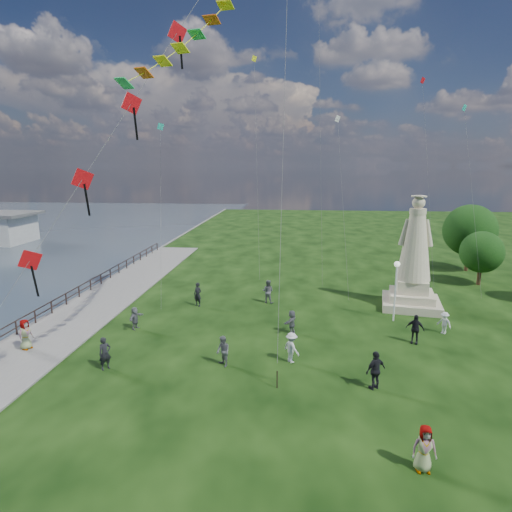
# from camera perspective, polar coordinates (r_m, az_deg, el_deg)

# --- Properties ---
(waterfront) EXTENTS (200.00, 200.00, 1.51)m
(waterfront) POSITION_cam_1_polar(r_m,az_deg,el_deg) (31.82, -26.61, -8.98)
(waterfront) COLOR #2F3A46
(waterfront) RESTS_ON ground
(statue) EXTENTS (4.86, 4.86, 8.50)m
(statue) POSITION_cam_1_polar(r_m,az_deg,el_deg) (34.29, 20.29, -1.28)
(statue) COLOR #BBB18E
(statue) RESTS_ON ground
(lamppost) EXTENTS (0.39, 0.39, 4.26)m
(lamppost) POSITION_cam_1_polar(r_m,az_deg,el_deg) (30.83, 18.18, -2.83)
(lamppost) COLOR silver
(lamppost) RESTS_ON ground
(tree_row) EXTENTS (7.12, 14.92, 6.84)m
(tree_row) POSITION_cam_1_polar(r_m,az_deg,el_deg) (45.89, 28.19, 1.85)
(tree_row) COLOR #382314
(tree_row) RESTS_ON ground
(person_0) EXTENTS (0.75, 0.76, 1.78)m
(person_0) POSITION_cam_1_polar(r_m,az_deg,el_deg) (24.50, -19.50, -12.15)
(person_0) COLOR black
(person_0) RESTS_ON ground
(person_1) EXTENTS (0.90, 0.96, 1.69)m
(person_1) POSITION_cam_1_polar(r_m,az_deg,el_deg) (23.58, -4.42, -12.55)
(person_1) COLOR #595960
(person_1) RESTS_ON ground
(person_2) EXTENTS (1.16, 1.20, 1.70)m
(person_2) POSITION_cam_1_polar(r_m,az_deg,el_deg) (24.01, 4.76, -12.06)
(person_2) COLOR silver
(person_2) RESTS_ON ground
(person_3) EXTENTS (1.27, 1.11, 1.94)m
(person_3) POSITION_cam_1_polar(r_m,az_deg,el_deg) (22.03, 15.65, -14.46)
(person_3) COLOR black
(person_3) RESTS_ON ground
(person_4) EXTENTS (0.86, 0.54, 1.74)m
(person_4) POSITION_cam_1_polar(r_m,az_deg,el_deg) (17.48, 21.52, -22.77)
(person_4) COLOR #595960
(person_4) RESTS_ON ground
(person_5) EXTENTS (0.95, 1.51, 1.52)m
(person_5) POSITION_cam_1_polar(r_m,az_deg,el_deg) (29.62, -15.83, -7.96)
(person_5) COLOR #595960
(person_5) RESTS_ON ground
(person_6) EXTENTS (0.79, 0.67, 1.85)m
(person_6) POSITION_cam_1_polar(r_m,az_deg,el_deg) (33.28, -7.78, -5.10)
(person_6) COLOR black
(person_6) RESTS_ON ground
(person_7) EXTENTS (1.02, 0.77, 1.87)m
(person_7) POSITION_cam_1_polar(r_m,az_deg,el_deg) (33.76, 1.60, -4.73)
(person_7) COLOR #595960
(person_7) RESTS_ON ground
(person_8) EXTENTS (0.99, 1.01, 1.44)m
(person_8) POSITION_cam_1_polar(r_m,az_deg,el_deg) (30.32, 23.82, -8.15)
(person_8) COLOR silver
(person_8) RESTS_ON ground
(person_9) EXTENTS (1.19, 0.89, 1.82)m
(person_9) POSITION_cam_1_polar(r_m,az_deg,el_deg) (27.99, 20.43, -9.11)
(person_9) COLOR black
(person_9) RESTS_ON ground
(person_10) EXTENTS (0.77, 1.00, 1.80)m
(person_10) POSITION_cam_1_polar(r_m,az_deg,el_deg) (28.65, -28.38, -9.36)
(person_10) COLOR #595960
(person_10) RESTS_ON ground
(person_11) EXTENTS (1.16, 1.56, 1.55)m
(person_11) POSITION_cam_1_polar(r_m,az_deg,el_deg) (27.90, 4.79, -8.75)
(person_11) COLOR #595960
(person_11) RESTS_ON ground
(red_kite_train) EXTENTS (11.13, 9.35, 21.08)m
(red_kite_train) POSITION_cam_1_polar(r_m,az_deg,el_deg) (22.30, -16.79, 17.69)
(red_kite_train) COLOR black
(red_kite_train) RESTS_ON ground
(small_kites) EXTENTS (26.39, 14.50, 29.45)m
(small_kites) POSITION_cam_1_polar(r_m,az_deg,el_deg) (39.83, 9.73, 18.01)
(small_kites) COLOR teal
(small_kites) RESTS_ON ground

